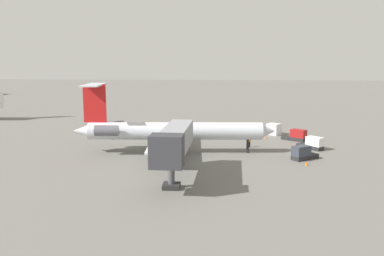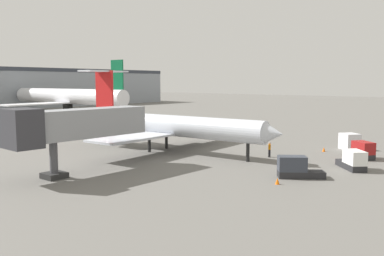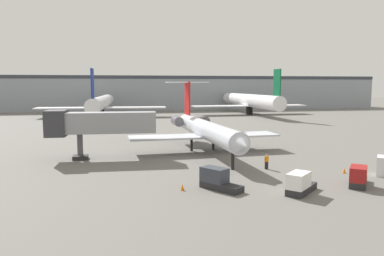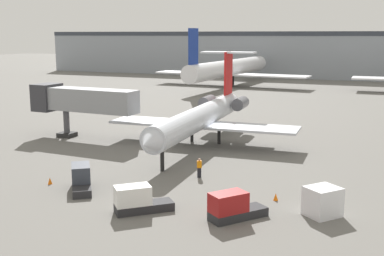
% 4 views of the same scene
% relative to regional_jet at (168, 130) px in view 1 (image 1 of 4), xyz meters
% --- Properties ---
extents(ground_plane, '(400.00, 400.00, 0.10)m').
position_rel_regional_jet_xyz_m(ground_plane, '(1.10, -0.23, -3.33)').
color(ground_plane, '#66635E').
extents(regional_jet, '(21.10, 28.93, 9.83)m').
position_rel_regional_jet_xyz_m(regional_jet, '(0.00, 0.00, 0.00)').
color(regional_jet, silver).
rests_on(regional_jet, ground_plane).
extents(jet_bridge, '(13.49, 3.46, 6.19)m').
position_rel_regional_jet_xyz_m(jet_bridge, '(-14.69, -2.43, 1.21)').
color(jet_bridge, gray).
rests_on(jet_bridge, ground_plane).
extents(ground_crew_marshaller, '(0.48, 0.42, 1.69)m').
position_rel_regional_jet_xyz_m(ground_crew_marshaller, '(4.41, -11.91, -2.43)').
color(ground_crew_marshaller, black).
rests_on(ground_crew_marshaller, ground_plane).
extents(baggage_tug_lead, '(3.89, 3.74, 1.90)m').
position_rel_regional_jet_xyz_m(baggage_tug_lead, '(3.64, -21.26, -2.45)').
color(baggage_tug_lead, '#262628').
rests_on(baggage_tug_lead, ground_plane).
extents(baggage_tug_trailing, '(3.51, 4.04, 1.90)m').
position_rel_regional_jet_xyz_m(baggage_tug_trailing, '(-2.94, -18.53, -2.45)').
color(baggage_tug_trailing, '#262628').
rests_on(baggage_tug_trailing, ground_plane).
extents(baggage_tug_spare, '(3.54, 4.03, 1.90)m').
position_rel_regional_jet_xyz_m(baggage_tug_spare, '(10.06, -20.03, -2.45)').
color(baggage_tug_spare, '#262628').
rests_on(baggage_tug_spare, ground_plane).
extents(cargo_container_uld, '(2.78, 2.82, 1.99)m').
position_rel_regional_jet_xyz_m(cargo_container_uld, '(15.39, -17.02, -2.29)').
color(cargo_container_uld, silver).
rests_on(cargo_container_uld, ground_plane).
extents(traffic_cone_near, '(0.36, 0.36, 0.55)m').
position_rel_regional_jet_xyz_m(traffic_cone_near, '(-6.10, -18.40, -3.01)').
color(traffic_cone_near, orange).
rests_on(traffic_cone_near, ground_plane).
extents(traffic_cone_mid, '(0.36, 0.36, 0.55)m').
position_rel_regional_jet_xyz_m(traffic_cone_mid, '(11.80, -15.19, -3.01)').
color(traffic_cone_mid, orange).
rests_on(traffic_cone_mid, ground_plane).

